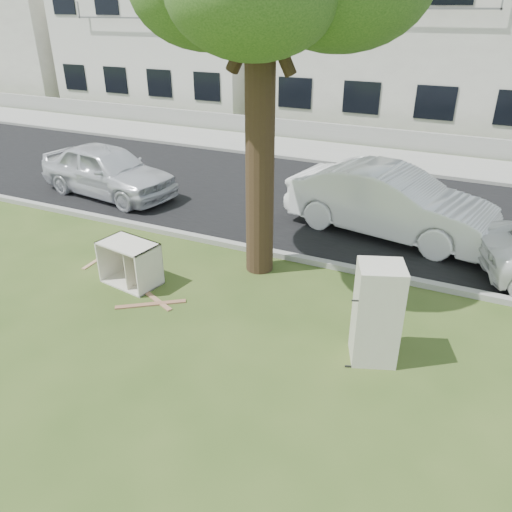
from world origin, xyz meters
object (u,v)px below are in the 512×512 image
at_px(fridge, 377,313).
at_px(car_left, 108,170).
at_px(car_center, 390,202).
at_px(cabinet, 130,263).

distance_m(fridge, car_left, 9.38).
bearing_deg(car_center, cabinet, 148.54).
relative_size(car_center, car_left, 1.14).
height_order(fridge, car_left, fridge).
bearing_deg(fridge, cabinet, 156.13).
bearing_deg(car_left, fridge, -108.10).
bearing_deg(cabinet, fridge, 5.59).
relative_size(cabinet, car_center, 0.23).
distance_m(fridge, cabinet, 4.77).
bearing_deg(car_left, cabinet, -128.04).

